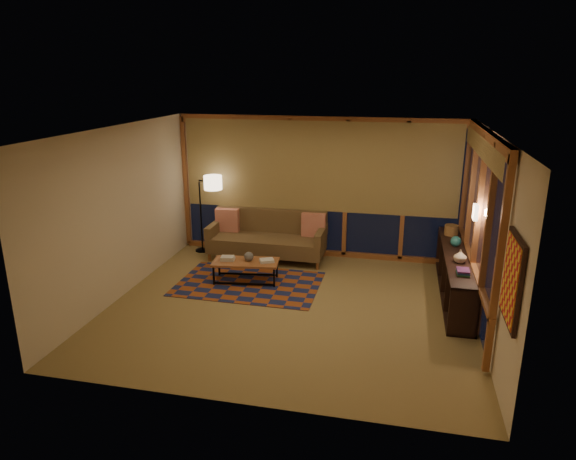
% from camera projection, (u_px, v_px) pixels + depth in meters
% --- Properties ---
extents(floor, '(5.50, 5.00, 0.01)m').
position_uv_depth(floor, '(291.00, 306.00, 7.94)').
color(floor, '#9B8146').
rests_on(floor, ground).
extents(ceiling, '(5.50, 5.00, 0.01)m').
position_uv_depth(ceiling, '(291.00, 130.00, 7.15)').
color(ceiling, silver).
rests_on(ceiling, walls).
extents(walls, '(5.51, 5.01, 2.70)m').
position_uv_depth(walls, '(291.00, 223.00, 7.54)').
color(walls, beige).
rests_on(walls, floor).
extents(window_wall_back, '(5.30, 0.16, 2.60)m').
position_uv_depth(window_wall_back, '(318.00, 188.00, 9.81)').
color(window_wall_back, '#975127').
rests_on(window_wall_back, walls).
extents(window_wall_right, '(0.16, 3.70, 2.60)m').
position_uv_depth(window_wall_right, '(477.00, 223.00, 7.54)').
color(window_wall_right, '#975127').
rests_on(window_wall_right, walls).
extents(wall_art, '(0.06, 0.74, 0.94)m').
position_uv_depth(wall_art, '(511.00, 280.00, 5.22)').
color(wall_art, red).
rests_on(wall_art, walls).
extents(wall_sconce, '(0.12, 0.18, 0.22)m').
position_uv_depth(wall_sconce, '(475.00, 212.00, 7.36)').
color(wall_sconce, '#FFDFB2').
rests_on(wall_sconce, walls).
extents(sofa, '(2.21, 0.90, 0.90)m').
position_uv_depth(sofa, '(267.00, 236.00, 9.85)').
color(sofa, brown).
rests_on(sofa, floor).
extents(pillow_left, '(0.46, 0.18, 0.46)m').
position_uv_depth(pillow_left, '(227.00, 220.00, 10.11)').
color(pillow_left, '#B20D02').
rests_on(pillow_left, sofa).
extents(pillow_right, '(0.46, 0.17, 0.46)m').
position_uv_depth(pillow_right, '(314.00, 225.00, 9.78)').
color(pillow_right, '#B20D02').
rests_on(pillow_right, sofa).
extents(area_rug, '(2.41, 1.62, 0.01)m').
position_uv_depth(area_rug, '(249.00, 284.00, 8.78)').
color(area_rug, brown).
rests_on(area_rug, floor).
extents(coffee_table, '(1.18, 0.66, 0.37)m').
position_uv_depth(coffee_table, '(246.00, 271.00, 8.84)').
color(coffee_table, '#975127').
rests_on(coffee_table, floor).
extents(book_stack_a, '(0.24, 0.20, 0.06)m').
position_uv_depth(book_stack_a, '(228.00, 258.00, 8.82)').
color(book_stack_a, silver).
rests_on(book_stack_a, coffee_table).
extents(book_stack_b, '(0.30, 0.27, 0.05)m').
position_uv_depth(book_stack_b, '(267.00, 260.00, 8.76)').
color(book_stack_b, silver).
rests_on(book_stack_b, coffee_table).
extents(ceramic_pot, '(0.16, 0.16, 0.16)m').
position_uv_depth(ceramic_pot, '(249.00, 256.00, 8.78)').
color(ceramic_pot, black).
rests_on(ceramic_pot, coffee_table).
extents(floor_lamp, '(0.63, 0.53, 1.60)m').
position_uv_depth(floor_lamp, '(201.00, 213.00, 10.19)').
color(floor_lamp, black).
rests_on(floor_lamp, floor).
extents(bookshelf, '(0.40, 2.90, 0.73)m').
position_uv_depth(bookshelf, '(455.00, 274.00, 8.25)').
color(bookshelf, '#351D16').
rests_on(bookshelf, floor).
extents(basket, '(0.30, 0.30, 0.18)m').
position_uv_depth(basket, '(451.00, 230.00, 9.02)').
color(basket, '#9D7342').
rests_on(basket, bookshelf).
extents(teal_bowl, '(0.22, 0.22, 0.18)m').
position_uv_depth(teal_bowl, '(456.00, 241.00, 8.42)').
color(teal_bowl, '#216364').
rests_on(teal_bowl, bookshelf).
extents(vase, '(0.20, 0.20, 0.20)m').
position_uv_depth(vase, '(460.00, 256.00, 7.71)').
color(vase, '#C5AE94').
rests_on(vase, bookshelf).
extents(shelf_book_stack, '(0.26, 0.31, 0.08)m').
position_uv_depth(shelf_book_stack, '(463.00, 272.00, 7.28)').
color(shelf_book_stack, silver).
rests_on(shelf_book_stack, bookshelf).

